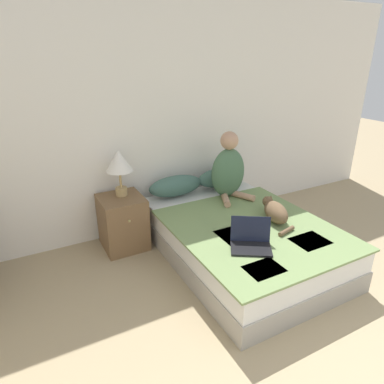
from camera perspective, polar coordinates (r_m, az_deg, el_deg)
wall_back at (r=3.96m, az=-1.43°, el=12.51°), size 6.10×0.05×2.55m
bed at (r=3.50m, az=8.04°, el=-7.74°), size 1.41×2.00×0.43m
pillow_near at (r=3.87m, az=-2.75°, el=1.03°), size 0.64×0.26×0.23m
pillow_far at (r=4.15m, az=4.95°, el=2.50°), size 0.64×0.26×0.23m
person_sitting at (r=3.80m, az=6.09°, el=3.64°), size 0.41×0.40×0.74m
cat_tabby at (r=3.41m, az=13.70°, el=-3.16°), size 0.31×0.53×0.18m
laptop_open at (r=2.94m, az=9.77°, el=-8.15°), size 0.43×0.41×0.23m
nightstand at (r=3.70m, az=-11.45°, el=-4.96°), size 0.44×0.48×0.57m
table_lamp at (r=3.52m, az=-12.07°, el=4.76°), size 0.28×0.28×0.48m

